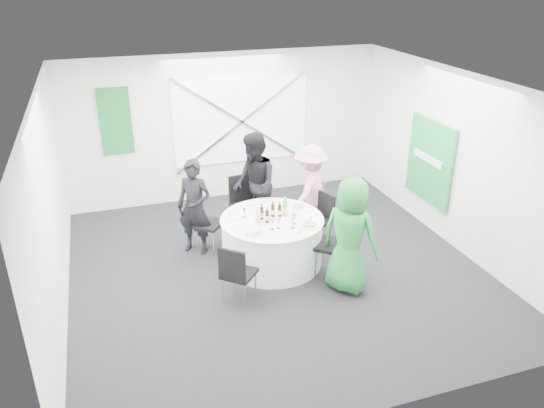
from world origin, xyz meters
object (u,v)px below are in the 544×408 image
object	(u,v)px
clear_water_bottle	(258,217)
chair_back_left	(203,218)
person_woman_green	(350,236)
person_woman_pink	(310,190)
chair_back	(244,200)
person_man_back_left	(194,207)
green_water_bottle	(285,208)
banquet_table	(272,241)
person_man_back	(254,185)
chair_front_left	(236,271)
chair_front_right	(338,240)
chair_back_right	(321,215)

from	to	relation	value
clear_water_bottle	chair_back_left	bearing A→B (deg)	126.83
person_woman_green	person_woman_pink	bearing A→B (deg)	-42.70
chair_back	person_man_back_left	size ratio (longest dim) A/B	0.64
person_man_back_left	green_water_bottle	world-z (taller)	person_man_back_left
banquet_table	person_man_back	world-z (taller)	person_man_back
chair_back_left	chair_front_left	world-z (taller)	chair_back_left
banquet_table	chair_front_left	distance (m)	1.21
person_man_back	person_woman_green	distance (m)	2.19
chair_back_left	person_man_back_left	xyz separation A→B (m)	(-0.13, -0.03, 0.22)
person_woman_green	clear_water_bottle	xyz separation A→B (m)	(-1.05, 0.90, 0.03)
person_woman_green	chair_back_left	bearing A→B (deg)	5.34
chair_front_right	person_man_back_left	distance (m)	2.31
chair_front_left	clear_water_bottle	bearing A→B (deg)	-82.85
banquet_table	person_woman_pink	bearing A→B (deg)	39.91
person_woman_pink	person_woman_green	world-z (taller)	person_woman_green
banquet_table	chair_back_left	world-z (taller)	chair_back_left
chair_front_right	person_man_back	world-z (taller)	person_man_back
chair_front_left	person_woman_green	xyz separation A→B (m)	(1.60, -0.11, 0.31)
chair_back_left	chair_front_left	bearing A→B (deg)	-135.88
chair_back_left	green_water_bottle	xyz separation A→B (m)	(1.13, -0.74, 0.33)
chair_back_left	clear_water_bottle	size ratio (longest dim) A/B	3.49
green_water_bottle	chair_back_right	bearing A→B (deg)	22.94
person_woman_green	person_man_back_left	bearing A→B (deg)	7.95
person_man_back	clear_water_bottle	size ratio (longest dim) A/B	6.48
green_water_bottle	person_woman_pink	bearing A→B (deg)	46.27
chair_front_right	person_man_back	size ratio (longest dim) A/B	0.57
chair_back_right	clear_water_bottle	bearing A→B (deg)	-89.67
chair_back_left	person_man_back_left	world-z (taller)	person_man_back_left
chair_back_left	banquet_table	bearing A→B (deg)	-90.00
chair_back_left	clear_water_bottle	world-z (taller)	clear_water_bottle
chair_front_left	clear_water_bottle	xyz separation A→B (m)	(0.55, 0.80, 0.34)
chair_back	chair_front_right	size ratio (longest dim) A/B	0.98
banquet_table	chair_back_left	distance (m)	1.20
person_man_back_left	green_water_bottle	bearing A→B (deg)	6.36
clear_water_bottle	person_woman_pink	bearing A→B (deg)	36.61
chair_back_left	clear_water_bottle	distance (m)	1.13
chair_front_left	person_man_back	distance (m)	2.15
person_man_back_left	chair_back	bearing A→B (deg)	61.26
person_man_back_left	banquet_table	bearing A→B (deg)	0.00
person_woman_pink	clear_water_bottle	world-z (taller)	person_woman_pink
green_water_bottle	chair_back_left	bearing A→B (deg)	146.80
chair_back_right	person_man_back	xyz separation A→B (m)	(-0.92, 0.71, 0.38)
banquet_table	green_water_bottle	xyz separation A→B (m)	(0.22, 0.04, 0.50)
banquet_table	chair_back_left	bearing A→B (deg)	139.45
person_man_back_left	person_woman_green	bearing A→B (deg)	-8.00
chair_back	green_water_bottle	size ratio (longest dim) A/B	3.21
banquet_table	chair_front_left	world-z (taller)	chair_front_left
chair_front_right	green_water_bottle	distance (m)	0.95
chair_front_right	person_woman_pink	world-z (taller)	person_woman_pink
green_water_bottle	person_man_back_left	bearing A→B (deg)	150.69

